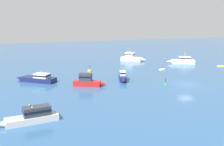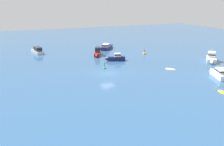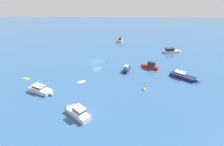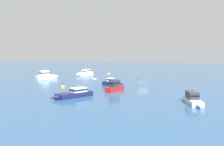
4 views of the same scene
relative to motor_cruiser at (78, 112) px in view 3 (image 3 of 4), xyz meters
The scene contains 12 objects.
ground_plane 25.53m from the motor_cruiser, behind, with size 162.10×162.10×0.00m, color #2D5684.
motor_cruiser is the anchor object (origin of this frame).
cabin_cruiser 12.64m from the motor_cruiser, 127.28° to the right, with size 4.06×6.67×2.72m.
powerboat 21.88m from the motor_cruiser, 153.08° to the left, with size 4.98×2.39×1.69m.
motor_cruiser_1 48.11m from the motor_cruiser, behind, with size 5.51×1.84×1.91m.
tender 12.73m from the motor_cruiser, behind, with size 2.14×2.49×0.42m.
powerboat_1 27.07m from the motor_cruiser, 141.83° to the left, with size 3.47×5.46×2.14m.
dinghy 21.31m from the motor_cruiser, 129.77° to the right, with size 1.23×2.11×0.45m.
cabin_cruiser_1 28.92m from the motor_cruiser, 122.58° to the left, with size 5.94×7.11×2.09m.
powerboat_2 43.40m from the motor_cruiser, 142.81° to the left, with size 2.58×7.08×1.95m.
channel_buoy 16.58m from the motor_cruiser, 125.34° to the left, with size 0.89×0.89×1.72m.
mooring_buoy 24.96m from the motor_cruiser, behind, with size 0.61×0.61×1.48m.
Camera 3 is at (51.31, 6.66, 22.27)m, focal length 28.45 mm.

